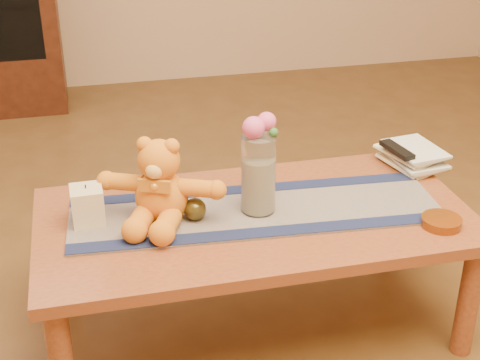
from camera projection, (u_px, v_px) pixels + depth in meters
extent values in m
plane|color=#503317|center=(254.00, 325.00, 2.44)|extent=(5.50, 5.50, 0.00)
cube|color=brown|center=(255.00, 219.00, 2.25)|extent=(1.40, 0.70, 0.04)
cylinder|color=brown|center=(469.00, 300.00, 2.23)|extent=(0.07, 0.07, 0.41)
cylinder|color=brown|center=(61.00, 255.00, 2.47)|extent=(0.07, 0.07, 0.41)
cylinder|color=brown|center=(392.00, 214.00, 2.73)|extent=(0.07, 0.07, 0.41)
cube|color=#181843|center=(256.00, 211.00, 2.25)|extent=(1.22, 0.43, 0.01)
cube|color=#151C41|center=(265.00, 232.00, 2.12)|extent=(1.20, 0.14, 0.00)
cube|color=#151C41|center=(248.00, 189.00, 2.38)|extent=(1.20, 0.14, 0.00)
cube|color=beige|center=(88.00, 205.00, 2.15)|extent=(0.10, 0.10, 0.12)
cylinder|color=black|center=(85.00, 187.00, 2.12)|extent=(0.00, 0.00, 0.01)
cylinder|color=silver|center=(258.00, 174.00, 2.19)|extent=(0.11, 0.11, 0.26)
cylinder|color=beige|center=(258.00, 185.00, 2.20)|extent=(0.09, 0.09, 0.18)
sphere|color=#DD4E8A|center=(254.00, 128.00, 2.10)|extent=(0.07, 0.07, 0.07)
sphere|color=#DD4E8A|center=(267.00, 121.00, 2.12)|extent=(0.06, 0.06, 0.06)
sphere|color=#5570B8|center=(259.00, 123.00, 2.15)|extent=(0.04, 0.04, 0.04)
sphere|color=#5570B8|center=(248.00, 129.00, 2.13)|extent=(0.04, 0.04, 0.04)
sphere|color=#33662D|center=(273.00, 132.00, 2.11)|extent=(0.03, 0.03, 0.03)
sphere|color=#463C17|center=(195.00, 209.00, 2.18)|extent=(0.07, 0.07, 0.07)
imported|color=#F6EABE|center=(393.00, 167.00, 2.52)|extent=(0.21, 0.26, 0.02)
imported|color=#F6EABE|center=(396.00, 163.00, 2.51)|extent=(0.18, 0.24, 0.02)
imported|color=#F6EABE|center=(392.00, 158.00, 2.51)|extent=(0.22, 0.26, 0.02)
imported|color=#F6EABE|center=(396.00, 153.00, 2.50)|extent=(0.19, 0.24, 0.02)
cube|color=black|center=(397.00, 150.00, 2.48)|extent=(0.07, 0.17, 0.02)
cylinder|color=#BF5914|center=(441.00, 222.00, 2.17)|extent=(0.14, 0.14, 0.03)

